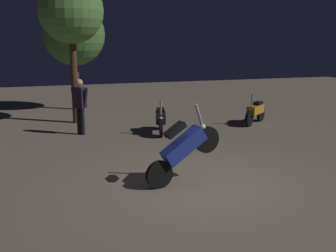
{
  "coord_description": "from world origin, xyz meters",
  "views": [
    {
      "loc": [
        -3.01,
        -6.92,
        2.84
      ],
      "look_at": [
        -0.33,
        1.17,
        1.0
      ],
      "focal_mm": 41.7,
      "sensor_mm": 36.0,
      "label": 1
    }
  ],
  "objects_px": {
    "motorcycle_black_parked_left": "(161,119)",
    "person_rider_beside": "(80,101)",
    "motorcycle_blue_foreground": "(183,148)",
    "motorcycle_orange_parked_right": "(255,111)"
  },
  "relations": [
    {
      "from": "motorcycle_black_parked_left",
      "to": "person_rider_beside",
      "type": "relative_size",
      "value": 0.93
    },
    {
      "from": "motorcycle_blue_foreground",
      "to": "motorcycle_black_parked_left",
      "type": "height_order",
      "value": "motorcycle_blue_foreground"
    },
    {
      "from": "motorcycle_orange_parked_right",
      "to": "person_rider_beside",
      "type": "relative_size",
      "value": 0.78
    },
    {
      "from": "motorcycle_orange_parked_right",
      "to": "motorcycle_black_parked_left",
      "type": "bearing_deg",
      "value": -33.19
    },
    {
      "from": "motorcycle_blue_foreground",
      "to": "motorcycle_black_parked_left",
      "type": "distance_m",
      "value": 4.6
    },
    {
      "from": "motorcycle_blue_foreground",
      "to": "motorcycle_orange_parked_right",
      "type": "distance_m",
      "value": 6.62
    },
    {
      "from": "motorcycle_black_parked_left",
      "to": "motorcycle_blue_foreground",
      "type": "bearing_deg",
      "value": 4.39
    },
    {
      "from": "motorcycle_blue_foreground",
      "to": "motorcycle_black_parked_left",
      "type": "bearing_deg",
      "value": 68.83
    },
    {
      "from": "motorcycle_blue_foreground",
      "to": "person_rider_beside",
      "type": "distance_m",
      "value": 5.3
    },
    {
      "from": "person_rider_beside",
      "to": "motorcycle_blue_foreground",
      "type": "bearing_deg",
      "value": 63.12
    }
  ]
}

